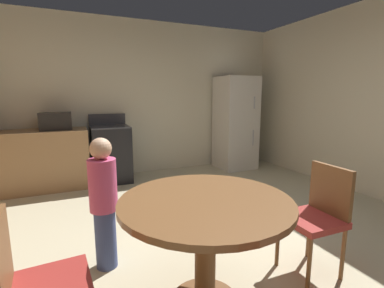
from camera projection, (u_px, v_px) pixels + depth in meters
name	position (u px, v px, depth m)	size (l,w,h in m)	color
ground_plane	(213.00, 262.00, 2.37)	(14.00, 14.00, 0.00)	beige
wall_back	(133.00, 99.00, 4.95)	(5.84, 0.12, 2.70)	beige
kitchen_counter	(24.00, 162.00, 4.07)	(1.80, 0.60, 0.90)	#9E754C
oven_range	(111.00, 153.00, 4.56)	(0.60, 0.60, 1.10)	black
refrigerator	(235.00, 123.00, 5.37)	(0.68, 0.68, 1.76)	silver
microwave	(56.00, 121.00, 4.15)	(0.44, 0.32, 0.26)	black
dining_table	(205.00, 223.00, 1.80)	(1.12, 1.12, 0.76)	brown
chair_east	(318.00, 212.00, 2.19)	(0.41, 0.41, 0.87)	brown
chair_west	(33.00, 283.00, 1.36)	(0.43, 0.43, 0.87)	brown
person_child	(104.00, 201.00, 2.22)	(0.31, 0.31, 1.09)	#3D4C84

